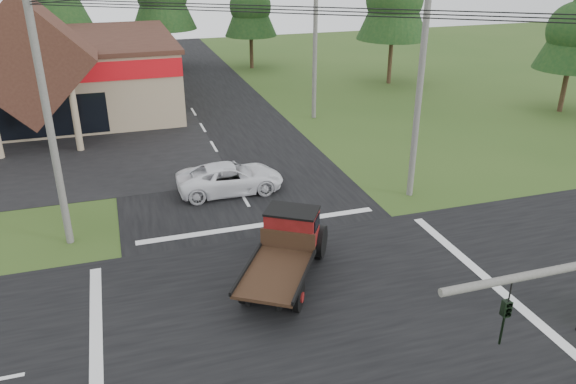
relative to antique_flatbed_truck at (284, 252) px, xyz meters
name	(u,v)px	position (x,y,z in m)	size (l,w,h in m)	color
ground	(314,318)	(0.26, -2.51, -1.21)	(120.00, 120.00, 0.00)	#304C1B
road_ns	(314,317)	(0.26, -2.51, -1.20)	(12.00, 120.00, 0.02)	black
road_ew	(314,317)	(0.26, -2.51, -1.19)	(120.00, 12.00, 0.02)	black
utility_pole_nw	(48,119)	(-7.74, 5.49, 4.18)	(2.00, 0.30, 10.50)	#595651
utility_pole_ne	(421,77)	(8.26, 5.49, 4.68)	(2.00, 0.30, 11.50)	#595651
utility_pole_n	(315,36)	(8.26, 19.49, 4.53)	(2.00, 0.30, 11.20)	#595651
tree_row_e	(250,4)	(8.26, 37.49, 4.83)	(5.04, 5.04, 9.09)	#332316
tree_side_e_near	(576,28)	(26.26, 15.49, 4.83)	(5.04, 5.04, 9.09)	#332316
antique_flatbed_truck	(284,252)	(0.00, 0.00, 0.00)	(2.20, 5.77, 2.41)	#500C0B
white_pickup	(230,178)	(-0.18, 8.57, -0.47)	(2.45, 5.31, 1.48)	white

